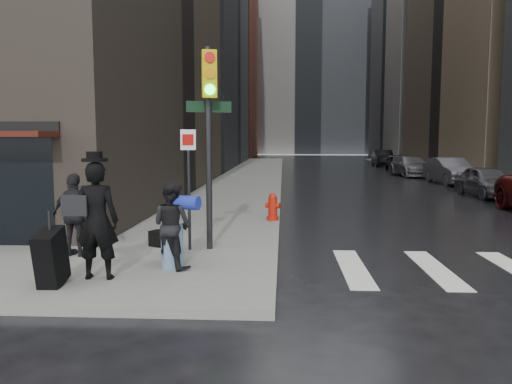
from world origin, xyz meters
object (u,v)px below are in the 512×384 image
at_px(man_overcoat, 88,226).
at_px(traffic_light, 207,120).
at_px(man_jeans, 172,225).
at_px(parked_car_1, 486,181).
at_px(parked_car_5, 383,158).
at_px(man_greycoat, 75,215).
at_px(parked_car_2, 450,171).
at_px(parked_car_4, 398,162).
at_px(fire_hydrant, 273,208).
at_px(parked_car_3, 410,166).

height_order(man_overcoat, traffic_light, traffic_light).
relative_size(man_jeans, parked_car_1, 0.40).
bearing_deg(parked_car_5, man_overcoat, -105.43).
distance_m(man_greycoat, parked_car_2, 23.08).
xyz_separation_m(man_greycoat, parked_car_4, (13.49, 30.84, -0.33)).
bearing_deg(man_overcoat, parked_car_2, -124.64).
relative_size(fire_hydrant, parked_car_5, 0.17).
distance_m(man_overcoat, parked_car_3, 29.05).
distance_m(traffic_light, fire_hydrant, 4.89).
distance_m(fire_hydrant, parked_car_1, 12.11).
relative_size(fire_hydrant, parked_car_1, 0.20).
distance_m(man_jeans, parked_car_3, 27.75).
bearing_deg(parked_car_1, parked_car_2, 83.33).
bearing_deg(parked_car_2, traffic_light, -125.79).
distance_m(traffic_light, parked_car_3, 26.25).
relative_size(man_jeans, traffic_light, 0.37).
distance_m(parked_car_1, parked_car_3, 12.20).
distance_m(man_jeans, parked_car_4, 33.64).
distance_m(man_overcoat, man_greycoat, 1.97).
distance_m(parked_car_2, parked_car_5, 18.30).
bearing_deg(parked_car_1, man_greycoat, -139.37).
xyz_separation_m(traffic_light, parked_car_5, (10.83, 36.23, -2.18)).
bearing_deg(parked_car_1, parked_car_3, 88.34).
distance_m(man_greycoat, traffic_light, 3.35).
height_order(man_greycoat, parked_car_1, man_greycoat).
bearing_deg(man_overcoat, fire_hydrant, -117.66).
distance_m(traffic_light, parked_car_4, 32.11).
xyz_separation_m(fire_hydrant, parked_car_5, (9.52, 32.20, 0.25)).
bearing_deg(parked_car_3, parked_car_5, 82.32).
relative_size(parked_car_4, parked_car_5, 0.85).
distance_m(man_overcoat, traffic_light, 3.49).
relative_size(parked_car_1, parked_car_2, 0.89).
bearing_deg(parked_car_2, man_greycoat, -130.46).
distance_m(man_greycoat, parked_car_1, 18.21).
bearing_deg(traffic_light, man_jeans, -120.87).
height_order(man_jeans, parked_car_4, man_jeans).
bearing_deg(traffic_light, parked_car_3, 51.88).
xyz_separation_m(parked_car_1, parked_car_2, (0.40, 6.10, 0.06)).
height_order(man_jeans, parked_car_3, man_jeans).
height_order(fire_hydrant, parked_car_3, parked_car_3).
relative_size(traffic_light, parked_car_4, 1.10).
bearing_deg(parked_car_3, man_overcoat, -119.59).
bearing_deg(man_overcoat, parked_car_1, -133.45).
bearing_deg(fire_hydrant, parked_car_5, 73.52).
bearing_deg(man_jeans, parked_car_5, -79.32).
distance_m(parked_car_2, parked_car_4, 12.20).
bearing_deg(parked_car_5, fire_hydrant, -103.96).
bearing_deg(traffic_light, parked_car_2, 43.62).
bearing_deg(parked_car_2, parked_car_4, 86.21).
xyz_separation_m(traffic_light, parked_car_3, (10.31, 24.03, -2.25)).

